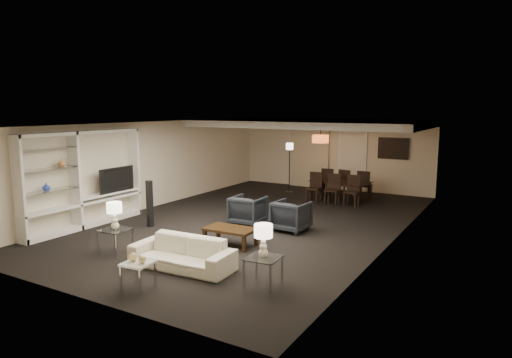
{
  "coord_description": "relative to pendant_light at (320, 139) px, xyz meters",
  "views": [
    {
      "loc": [
        5.78,
        -9.89,
        2.92
      ],
      "look_at": [
        0.0,
        0.0,
        1.1
      ],
      "focal_mm": 32.0,
      "sensor_mm": 36.0,
      "label": 1
    }
  ],
  "objects": [
    {
      "name": "painting",
      "position": [
        1.8,
        1.96,
        -0.37
      ],
      "size": [
        0.95,
        0.04,
        0.65
      ],
      "primitive_type": "cube",
      "color": "#142D38",
      "rests_on": "wall_back"
    },
    {
      "name": "chair_fr",
      "position": [
        1.26,
        0.7,
        -1.46
      ],
      "size": [
        0.43,
        0.43,
        0.92
      ],
      "primitive_type": null,
      "rotation": [
        0.0,
        0.0,
        3.15
      ],
      "color": "black",
      "rests_on": "floor"
    },
    {
      "name": "wall_right",
      "position": [
        3.2,
        -3.5,
        -0.67
      ],
      "size": [
        0.02,
        11.0,
        2.5
      ],
      "primitive_type": "cube",
      "color": "beige",
      "rests_on": "ground"
    },
    {
      "name": "wall_front",
      "position": [
        -0.3,
        -9.0,
        -0.67
      ],
      "size": [
        7.0,
        0.02,
        2.5
      ],
      "primitive_type": "cube",
      "color": "beige",
      "rests_on": "ground"
    },
    {
      "name": "ceiling_soffit",
      "position": [
        -0.3,
        0.0,
        0.48
      ],
      "size": [
        7.0,
        4.0,
        0.2
      ],
      "primitive_type": "cube",
      "color": "silver",
      "rests_on": "ceiling"
    },
    {
      "name": "side_table_left",
      "position": [
        -1.41,
        -7.18,
        -1.67
      ],
      "size": [
        0.54,
        0.54,
        0.5
      ],
      "primitive_type": null,
      "rotation": [
        0.0,
        0.0,
        0.01
      ],
      "color": "silver",
      "rests_on": "floor"
    },
    {
      "name": "table_lamp_left",
      "position": [
        -1.41,
        -7.18,
        -1.15
      ],
      "size": [
        0.33,
        0.33,
        0.55
      ],
      "primitive_type": null,
      "rotation": [
        0.0,
        0.0,
        -0.09
      ],
      "color": "beige",
      "rests_on": "side_table_left"
    },
    {
      "name": "wall_left",
      "position": [
        -3.8,
        -3.5,
        -0.67
      ],
      "size": [
        0.02,
        11.0,
        2.5
      ],
      "primitive_type": "cube",
      "color": "beige",
      "rests_on": "ground"
    },
    {
      "name": "gold_gourd_a",
      "position": [
        0.19,
        -8.28,
        -1.41
      ],
      "size": [
        0.14,
        0.14,
        0.14
      ],
      "primitive_type": "sphere",
      "color": "#D9B973",
      "rests_on": "marble_table"
    },
    {
      "name": "chair_nl",
      "position": [
        0.06,
        -0.6,
        -1.46
      ],
      "size": [
        0.43,
        0.43,
        0.92
      ],
      "primitive_type": null,
      "rotation": [
        0.0,
        0.0,
        0.02
      ],
      "color": "black",
      "rests_on": "floor"
    },
    {
      "name": "chair_fl",
      "position": [
        0.06,
        0.7,
        -1.46
      ],
      "size": [
        0.43,
        0.43,
        0.92
      ],
      "primitive_type": null,
      "rotation": [
        0.0,
        0.0,
        3.14
      ],
      "color": "black",
      "rests_on": "floor"
    },
    {
      "name": "side_table_right",
      "position": [
        1.99,
        -7.18,
        -1.67
      ],
      "size": [
        0.57,
        0.57,
        0.5
      ],
      "primitive_type": null,
      "rotation": [
        0.0,
        0.0,
        0.07
      ],
      "color": "white",
      "rests_on": "floor"
    },
    {
      "name": "television",
      "position": [
        -3.58,
        -5.19,
        -0.86
      ],
      "size": [
        1.09,
        0.14,
        0.63
      ],
      "primitive_type": "imported",
      "rotation": [
        0.0,
        0.0,
        1.57
      ],
      "color": "black",
      "rests_on": "media_unit"
    },
    {
      "name": "door",
      "position": [
        0.4,
        1.97,
        -0.87
      ],
      "size": [
        0.9,
        0.05,
        2.1
      ],
      "primitive_type": "cube",
      "color": "silver",
      "rests_on": "wall_back"
    },
    {
      "name": "sofa",
      "position": [
        0.29,
        -7.18,
        -1.64
      ],
      "size": [
        1.98,
        0.87,
        0.57
      ],
      "primitive_type": "imported",
      "rotation": [
        0.0,
        0.0,
        0.06
      ],
      "color": "beige",
      "rests_on": "floor"
    },
    {
      "name": "armchair_left",
      "position": [
        -0.31,
        -3.88,
        -1.56
      ],
      "size": [
        0.8,
        0.82,
        0.72
      ],
      "primitive_type": "imported",
      "rotation": [
        0.0,
        0.0,
        3.18
      ],
      "color": "black",
      "rests_on": "floor"
    },
    {
      "name": "ceiling",
      "position": [
        -0.3,
        -3.5,
        0.58
      ],
      "size": [
        7.0,
        11.0,
        0.02
      ],
      "primitive_type": "cube",
      "color": "silver",
      "rests_on": "ground"
    },
    {
      "name": "pendant_light",
      "position": [
        0.0,
        0.0,
        0.0
      ],
      "size": [
        0.52,
        0.52,
        0.24
      ],
      "primitive_type": "cylinder",
      "color": "#D8591E",
      "rests_on": "ceiling_soffit"
    },
    {
      "name": "chair_nm",
      "position": [
        0.66,
        -0.6,
        -1.46
      ],
      "size": [
        0.45,
        0.45,
        0.92
      ],
      "primitive_type": null,
      "rotation": [
        0.0,
        0.0,
        0.06
      ],
      "color": "black",
      "rests_on": "floor"
    },
    {
      "name": "floor_lamp",
      "position": [
        -1.33,
        0.52,
        -1.07
      ],
      "size": [
        0.26,
        0.26,
        1.7
      ],
      "primitive_type": null,
      "rotation": [
        0.0,
        0.0,
        -0.06
      ],
      "color": "black",
      "rests_on": "floor"
    },
    {
      "name": "chair_nr",
      "position": [
        1.26,
        -0.6,
        -1.46
      ],
      "size": [
        0.43,
        0.43,
        0.92
      ],
      "primitive_type": null,
      "rotation": [
        0.0,
        0.0,
        -0.01
      ],
      "color": "black",
      "rests_on": "floor"
    },
    {
      "name": "marble_table",
      "position": [
        0.29,
        -8.28,
        -1.7
      ],
      "size": [
        0.49,
        0.49,
        0.44
      ],
      "primitive_type": null,
      "rotation": [
        0.0,
        0.0,
        0.11
      ],
      "color": "silver",
      "rests_on": "floor"
    },
    {
      "name": "armchair_right",
      "position": [
        0.89,
        -3.88,
        -1.56
      ],
      "size": [
        0.81,
        0.83,
        0.72
      ],
      "primitive_type": "imported",
      "rotation": [
        0.0,
        0.0,
        3.09
      ],
      "color": "black",
      "rests_on": "floor"
    },
    {
      "name": "floor_speaker",
      "position": [
        -2.28,
        -5.28,
        -1.35
      ],
      "size": [
        0.14,
        0.14,
        1.15
      ],
      "primitive_type": "cube",
      "rotation": [
        0.0,
        0.0,
        -0.14
      ],
      "color": "black",
      "rests_on": "floor"
    },
    {
      "name": "chair_fm",
      "position": [
        0.66,
        0.7,
        -1.46
      ],
      "size": [
        0.48,
        0.48,
        0.92
      ],
      "primitive_type": null,
      "rotation": [
        0.0,
        0.0,
        3.01
      ],
      "color": "black",
      "rests_on": "floor"
    },
    {
      "name": "vase_blue",
      "position": [
        -3.61,
        -7.12,
        -0.77
      ],
      "size": [
        0.17,
        0.17,
        0.18
      ],
      "primitive_type": "imported",
      "color": "#2842B1",
      "rests_on": "media_unit"
    },
    {
      "name": "media_unit",
      "position": [
        -3.61,
        -6.1,
        -0.74
      ],
      "size": [
        0.38,
        3.4,
        2.35
      ],
      "primitive_type": null,
      "color": "white",
      "rests_on": "wall_left"
    },
    {
      "name": "table_lamp_right",
      "position": [
        1.99,
        -7.18,
        -1.15
      ],
      "size": [
        0.33,
        0.33,
        0.55
      ],
      "primitive_type": null,
      "rotation": [
        0.0,
        0.0,
        -0.1
      ],
      "color": "beige",
      "rests_on": "side_table_right"
    },
    {
      "name": "gold_gourd_b",
      "position": [
        0.39,
        -8.28,
        -1.41
      ],
      "size": [
        0.12,
        0.12,
        0.12
      ],
      "primitive_type": "sphere",
      "color": "tan",
      "rests_on": "marble_table"
    },
    {
      "name": "coffee_table",
      "position": [
        0.29,
        -5.58,
        -1.73
      ],
      "size": [
        1.08,
        0.66,
        0.38
      ],
      "primitive_type": null,
      "rotation": [
        0.0,
        0.0,
        0.03
      ],
      "color": "#311C0D",
      "rests_on": "floor"
    },
    {
      "name": "wall_back",
      "position": [
        -0.3,
        2.0,
        -0.67
      ],
      "size": [
        7.0,
        0.02,
        2.5
      ],
      "primitive_type": "cube",
      "color": "beige",
      "rests_on": "ground"
    },
    {
      "name": "curtains",
      "position": [
        -1.2,
        1.92,
        -0.72
      ],
      "size": [
        1.5,
        0.12,
        2.4
      ],
      "primitive_type": "cube",
      "color": "beige",
      "rests_on": "wall_back"
    },
    {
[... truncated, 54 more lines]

